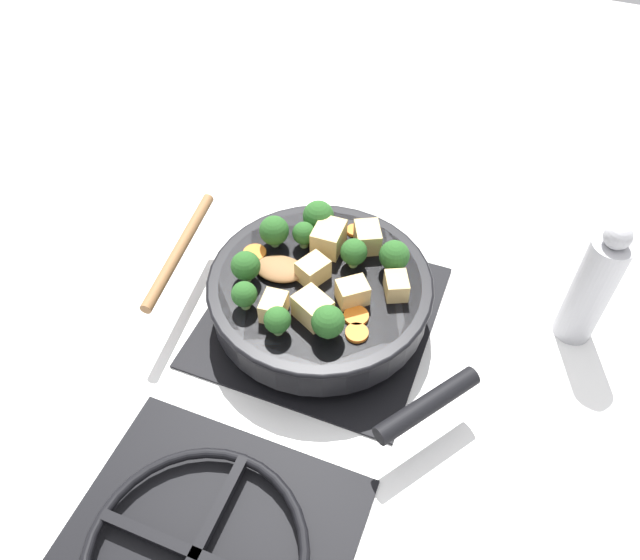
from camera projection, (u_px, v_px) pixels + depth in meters
name	position (u px, v px, depth m)	size (l,w,h in m)	color
ground_plane	(320.00, 316.00, 0.89)	(2.40, 2.40, 0.00)	white
front_burner_grate	(320.00, 311.00, 0.88)	(0.31, 0.31, 0.03)	black
rear_burner_grate	(197.00, 557.00, 0.66)	(0.31, 0.31, 0.03)	black
skillet_pan	(321.00, 292.00, 0.85)	(0.39, 0.34, 0.05)	black
wooden_spoon	(224.00, 258.00, 0.85)	(0.20, 0.22, 0.02)	olive
tofu_cube_center_large	(329.00, 238.00, 0.86)	(0.05, 0.04, 0.04)	#DBB770
tofu_cube_near_handle	(274.00, 307.00, 0.78)	(0.04, 0.03, 0.03)	#DBB770
tofu_cube_east_chunk	(313.00, 308.00, 0.78)	(0.04, 0.04, 0.04)	#DBB770
tofu_cube_west_chunk	(396.00, 286.00, 0.81)	(0.04, 0.03, 0.03)	#DBB770
tofu_cube_back_piece	(352.00, 292.00, 0.80)	(0.04, 0.03, 0.03)	#DBB770
tofu_cube_front_piece	(367.00, 237.00, 0.86)	(0.04, 0.03, 0.03)	#DBB770
tofu_cube_mid_small	(313.00, 270.00, 0.82)	(0.04, 0.03, 0.03)	#DBB770
broccoli_floret_near_spoon	(328.00, 322.00, 0.75)	(0.04, 0.04, 0.05)	#709956
broccoli_floret_center_top	(394.00, 256.00, 0.83)	(0.04, 0.04, 0.05)	#709956
broccoli_floret_east_rim	(277.00, 320.00, 0.76)	(0.03, 0.03, 0.04)	#709956
broccoli_floret_west_rim	(304.00, 234.00, 0.86)	(0.03, 0.03, 0.04)	#709956
broccoli_floret_north_edge	(244.00, 295.00, 0.79)	(0.03, 0.03, 0.04)	#709956
broccoli_floret_south_cluster	(318.00, 216.00, 0.88)	(0.04, 0.04, 0.05)	#709956
broccoli_floret_mid_floret	(246.00, 266.00, 0.82)	(0.04, 0.04, 0.05)	#709956
broccoli_floret_small_inner	(274.00, 231.00, 0.86)	(0.04, 0.04, 0.05)	#709956
broccoli_floret_tall_stem	(354.00, 252.00, 0.83)	(0.04, 0.04, 0.04)	#709956
carrot_slice_orange_thin	(355.00, 230.00, 0.89)	(0.02, 0.02, 0.01)	orange
carrot_slice_near_center	(356.00, 316.00, 0.79)	(0.03, 0.03, 0.01)	orange
carrot_slice_edge_slice	(255.00, 253.00, 0.86)	(0.03, 0.03, 0.01)	orange
carrot_slice_under_broccoli	(357.00, 333.00, 0.77)	(0.03, 0.03, 0.01)	orange
pepper_mill	(593.00, 287.00, 0.80)	(0.05, 0.05, 0.20)	#B2B2B7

